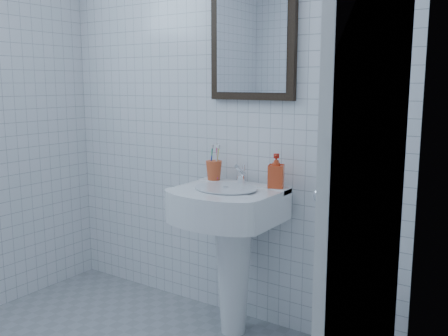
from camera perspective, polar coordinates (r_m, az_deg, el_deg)
The scene contains 10 objects.
wall_back at distance 2.81m, azimuth -0.85°, elevation 8.09°, with size 2.20×0.02×2.50m, color white.
wall_right at distance 1.22m, azimuth 9.67°, elevation 5.81°, with size 0.02×2.40×2.50m, color white.
washbasin at distance 2.62m, azimuth 0.83°, elevation -7.75°, with size 0.53×0.39×0.81m.
faucet at distance 2.62m, azimuth 1.99°, elevation -0.90°, with size 0.04×0.10×0.11m.
toothbrush_cup at distance 2.73m, azimuth -1.16°, elevation -0.27°, with size 0.09×0.09×0.11m, color #D95329, non-canonical shape.
soap_dispenser at distance 2.54m, azimuth 5.98°, elevation -0.32°, with size 0.08×0.08×0.17m, color red.
wall_mirror at distance 2.67m, azimuth 3.25°, elevation 14.43°, with size 0.50×0.04×0.62m.
bathroom_door at distance 1.77m, azimuth 16.18°, elevation -1.41°, with size 0.04×0.80×2.00m, color silver.
towel_ring at distance 1.93m, azimuth 17.28°, elevation 0.95°, with size 0.18×0.18×0.01m, color white.
hand_towel at distance 1.97m, azimuth 16.46°, elevation -4.16°, with size 0.03×0.16×0.38m, color silver.
Camera 1 is at (1.60, -1.11, 1.33)m, focal length 40.00 mm.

